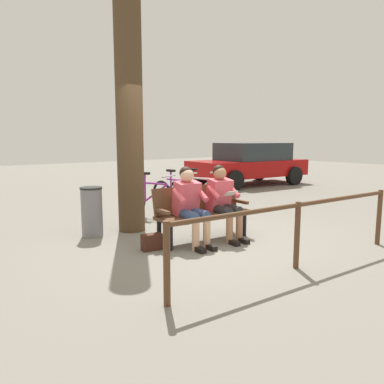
{
  "coord_description": "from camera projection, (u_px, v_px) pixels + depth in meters",
  "views": [
    {
      "loc": [
        3.75,
        4.24,
        1.62
      ],
      "look_at": [
        0.04,
        -0.45,
        0.75
      ],
      "focal_mm": 34.33,
      "sensor_mm": 36.0,
      "label": 1
    }
  ],
  "objects": [
    {
      "name": "parked_car",
      "position": [
        250.0,
        163.0,
        12.94
      ],
      "size": [
        4.35,
        2.32,
        1.47
      ],
      "rotation": [
        0.0,
        0.0,
        -0.09
      ],
      "color": "#A50C0C",
      "rests_on": "ground"
    },
    {
      "name": "bicycle_purple",
      "position": [
        199.0,
        193.0,
        8.54
      ],
      "size": [
        0.73,
        1.57,
        0.94
      ],
      "rotation": [
        0.0,
        0.0,
        1.96
      ],
      "color": "black",
      "rests_on": "ground"
    },
    {
      "name": "bicycle_silver",
      "position": [
        176.0,
        196.0,
        8.18
      ],
      "size": [
        0.48,
        1.68,
        0.94
      ],
      "rotation": [
        0.0,
        0.0,
        1.67
      ],
      "color": "black",
      "rests_on": "ground"
    },
    {
      "name": "bench",
      "position": [
        201.0,
        208.0,
        5.91
      ],
      "size": [
        1.63,
        0.59,
        0.87
      ],
      "rotation": [
        0.0,
        0.0,
        -0.07
      ],
      "color": "#51331E",
      "rests_on": "ground"
    },
    {
      "name": "person_companion",
      "position": [
        190.0,
        202.0,
        5.57
      ],
      "size": [
        0.51,
        0.79,
        1.2
      ],
      "rotation": [
        0.0,
        0.0,
        -0.07
      ],
      "color": "#D84C59",
      "rests_on": "ground"
    },
    {
      "name": "person_reading",
      "position": [
        223.0,
        198.0,
        5.93
      ],
      "size": [
        0.51,
        0.79,
        1.2
      ],
      "rotation": [
        0.0,
        0.0,
        -0.07
      ],
      "color": "#D84C59",
      "rests_on": "ground"
    },
    {
      "name": "ground_plane",
      "position": [
        211.0,
        242.0,
        5.82
      ],
      "size": [
        40.0,
        40.0,
        0.0
      ],
      "primitive_type": "plane",
      "color": "slate"
    },
    {
      "name": "litter_bin",
      "position": [
        92.0,
        212.0,
        6.1
      ],
      "size": [
        0.36,
        0.36,
        0.83
      ],
      "color": "slate",
      "rests_on": "ground"
    },
    {
      "name": "tree_trunk",
      "position": [
        129.0,
        114.0,
        6.27
      ],
      "size": [
        0.46,
        0.46,
        4.07
      ],
      "primitive_type": "cylinder",
      "color": "#4C3823",
      "rests_on": "ground"
    },
    {
      "name": "handbag",
      "position": [
        152.0,
        242.0,
        5.37
      ],
      "size": [
        0.32,
        0.18,
        0.24
      ],
      "primitive_type": "cube",
      "rotation": [
        0.0,
        0.0,
        -0.15
      ],
      "color": "#3F1E14",
      "rests_on": "ground"
    },
    {
      "name": "bicycle_green",
      "position": [
        152.0,
        200.0,
        7.58
      ],
      "size": [
        0.74,
        1.57,
        0.94
      ],
      "rotation": [
        0.0,
        0.0,
        1.97
      ],
      "color": "black",
      "rests_on": "ground"
    },
    {
      "name": "railing_fence",
      "position": [
        298.0,
        221.0,
        4.55
      ],
      "size": [
        3.82,
        0.35,
        0.85
      ],
      "rotation": [
        0.0,
        0.0,
        -0.08
      ],
      "color": "#51331E",
      "rests_on": "ground"
    }
  ]
}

